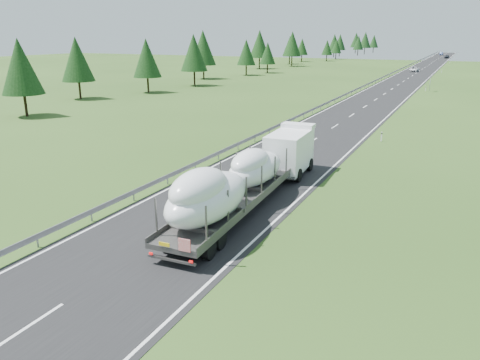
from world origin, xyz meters
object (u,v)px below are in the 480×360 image
at_px(highway_sign, 430,82).
at_px(boat_truck, 246,175).
at_px(distant_car_dark, 447,57).
at_px(distant_van, 414,69).
at_px(distant_car_blue, 441,54).

distance_m(highway_sign, boat_truck, 73.98).
height_order(boat_truck, distant_car_dark, boat_truck).
bearing_deg(highway_sign, distant_van, 99.22).
relative_size(highway_sign, boat_truck, 0.13).
xyz_separation_m(highway_sign, distant_car_blue, (-8.52, 180.17, -1.01)).
bearing_deg(distant_car_blue, distant_car_dark, -88.53).
height_order(distant_van, distant_car_blue, distant_car_blue).
distance_m(boat_truck, distant_van, 125.63).
height_order(boat_truck, distant_van, boat_truck).
bearing_deg(distant_van, distant_car_blue, 94.52).
relative_size(highway_sign, distant_car_blue, 0.54).
xyz_separation_m(highway_sign, distant_van, (-8.41, 51.79, -1.12)).
xyz_separation_m(boat_truck, distant_van, (-3.21, 125.58, -1.49)).
bearing_deg(boat_truck, distant_car_blue, 90.75).
height_order(distant_car_dark, distant_car_blue, distant_car_blue).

